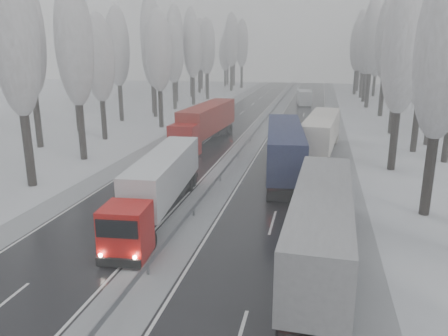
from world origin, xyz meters
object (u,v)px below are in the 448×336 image
at_px(truck_blue_box, 284,146).
at_px(box_truck_distant, 304,97).
at_px(truck_red_white, 160,181).
at_px(truck_red_red, 205,122).
at_px(truck_cream_box, 322,132).
at_px(truck_grey_tarp, 322,219).

height_order(truck_blue_box, box_truck_distant, truck_blue_box).
bearing_deg(truck_red_white, truck_red_red, 92.15).
bearing_deg(truck_red_red, truck_red_white, -79.44).
xyz_separation_m(truck_cream_box, truck_red_white, (-10.50, -19.17, -0.26)).
distance_m(truck_grey_tarp, truck_red_red, 30.25).
bearing_deg(truck_red_red, box_truck_distant, 79.71).
distance_m(truck_red_white, truck_red_red, 22.25).
relative_size(truck_blue_box, truck_red_white, 1.17).
relative_size(truck_blue_box, truck_red_red, 1.02).
bearing_deg(box_truck_distant, truck_red_white, -103.45).
distance_m(truck_cream_box, truck_red_red, 13.51).
relative_size(box_truck_distant, truck_red_red, 0.46).
height_order(truck_cream_box, truck_red_white, truck_cream_box).
bearing_deg(truck_cream_box, truck_red_red, 172.99).
height_order(truck_grey_tarp, truck_red_red, truck_red_red).
xyz_separation_m(box_truck_distant, truck_red_red, (-9.68, -39.17, 1.11)).
distance_m(box_truck_distant, truck_red_white, 61.66).
distance_m(truck_blue_box, box_truck_distant, 50.42).
xyz_separation_m(truck_grey_tarp, truck_cream_box, (-0.01, 24.31, -0.02)).
bearing_deg(truck_grey_tarp, truck_blue_box, 103.39).
relative_size(truck_grey_tarp, box_truck_distant, 2.12).
relative_size(truck_grey_tarp, truck_red_red, 0.97).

